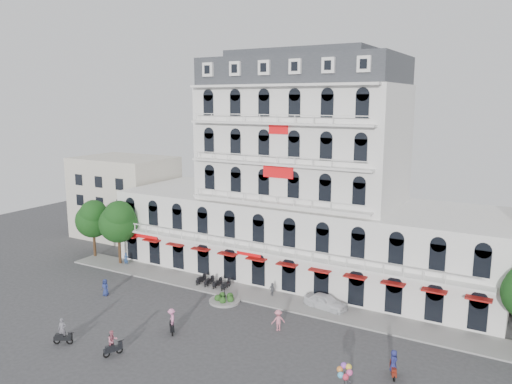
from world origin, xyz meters
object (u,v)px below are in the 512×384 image
at_px(balloon_vendor, 347,383).
at_px(parked_car, 326,302).
at_px(rider_west, 62,332).
at_px(rider_east, 393,364).
at_px(rider_southwest, 113,343).
at_px(rider_center, 172,320).

bearing_deg(balloon_vendor, parked_car, 117.20).
height_order(rider_west, balloon_vendor, balloon_vendor).
relative_size(rider_east, balloon_vendor, 0.89).
xyz_separation_m(parked_car, rider_southwest, (-11.51, -17.08, 0.35)).
bearing_deg(rider_west, balloon_vendor, -18.68).
xyz_separation_m(rider_southwest, rider_east, (20.52, 8.01, -0.02)).
bearing_deg(rider_southwest, parked_car, -12.64).
xyz_separation_m(rider_east, rider_center, (-18.90, -2.55, 0.14)).
distance_m(parked_car, balloon_vendor, 15.26).
distance_m(rider_west, rider_southwest, 5.14).
height_order(rider_west, rider_southwest, rider_west).
distance_m(parked_car, rider_west, 24.33).
bearing_deg(rider_east, rider_southwest, 89.51).
xyz_separation_m(parked_car, rider_east, (9.01, -9.07, 0.33)).
bearing_deg(rider_center, rider_east, 54.72).
bearing_deg(rider_southwest, balloon_vendor, -57.90).
bearing_deg(rider_east, balloon_vendor, 133.77).
height_order(rider_center, balloon_vendor, balloon_vendor).
bearing_deg(rider_center, rider_west, -90.41).
height_order(parked_car, rider_west, rider_west).
distance_m(parked_car, rider_center, 15.27).
bearing_deg(rider_southwest, rider_west, 119.27).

